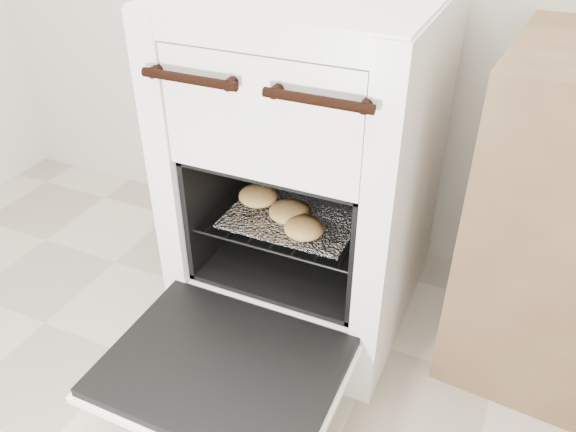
% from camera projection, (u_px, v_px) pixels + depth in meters
% --- Properties ---
extents(stove, '(0.64, 0.71, 0.98)m').
position_uv_depth(stove, '(310.00, 174.00, 1.62)').
color(stove, white).
rests_on(stove, ground).
extents(oven_door, '(0.57, 0.45, 0.04)m').
position_uv_depth(oven_door, '(223.00, 368.00, 1.36)').
color(oven_door, black).
rests_on(oven_door, stove).
extents(oven_rack, '(0.47, 0.45, 0.01)m').
position_uv_depth(oven_rack, '(300.00, 210.00, 1.61)').
color(oven_rack, black).
rests_on(oven_rack, stove).
extents(foil_sheet, '(0.36, 0.32, 0.01)m').
position_uv_depth(foil_sheet, '(297.00, 212.00, 1.60)').
color(foil_sheet, white).
rests_on(foil_sheet, oven_rack).
extents(baked_rolls, '(0.33, 0.24, 0.05)m').
position_uv_depth(baked_rolls, '(282.00, 210.00, 1.55)').
color(baked_rolls, '#E1AE5A').
rests_on(baked_rolls, foil_sheet).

